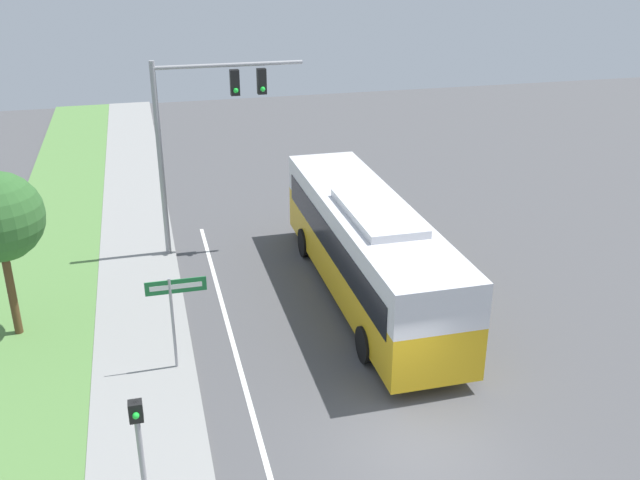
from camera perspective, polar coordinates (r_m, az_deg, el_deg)
name	(u,v)px	position (r m, az deg, el deg)	size (l,w,h in m)	color
ground_plane	(418,447)	(17.74, 7.88, -16.12)	(80.00, 80.00, 0.00)	#4C4C4F
lane_divider_near	(269,474)	(16.93, -4.10, -18.15)	(0.14, 30.00, 0.01)	silver
bus	(367,244)	(23.22, 3.81, -0.33)	(2.75, 12.07, 3.49)	gold
signal_gantry	(200,121)	(26.08, -9.61, 9.36)	(5.36, 0.41, 7.25)	#939399
pedestrian_signal	(139,436)	(15.40, -14.30, -14.95)	(0.28, 0.34, 2.67)	#939399
street_sign	(175,305)	(19.58, -11.55, -5.10)	(1.62, 0.08, 2.84)	#939399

